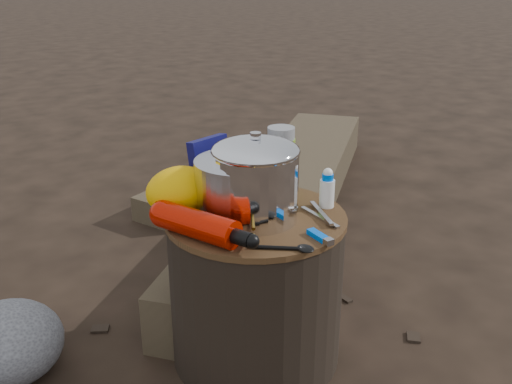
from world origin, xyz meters
TOP-DOWN VIEW (x-y plane):
  - ground at (0.00, 0.00)m, footprint 60.00×60.00m
  - stump at (0.00, 0.00)m, footprint 0.45×0.45m
  - log_main at (0.72, 0.66)m, footprint 1.94×1.53m
  - log_small at (0.79, 1.09)m, footprint 1.27×0.60m
  - foil_windscreen at (-0.02, 0.03)m, footprint 0.23×0.23m
  - camping_pot at (-0.01, -0.01)m, footprint 0.21×0.21m
  - fuel_bottle at (-0.18, -0.01)m, footprint 0.14×0.29m
  - thermos at (0.14, 0.06)m, footprint 0.08×0.08m
  - travel_mug at (0.09, 0.12)m, footprint 0.09×0.09m
  - stuff_sack at (-0.14, 0.13)m, footprint 0.18×0.14m
  - food_pouch at (-0.00, 0.19)m, footprint 0.13×0.05m
  - lighter at (0.03, -0.19)m, footprint 0.03×0.08m
  - pot_grabber at (0.11, -0.11)m, footprint 0.08×0.15m
  - spork at (-0.08, -0.17)m, footprint 0.12×0.11m
  - squeeze_bottle at (0.18, -0.07)m, footprint 0.04×0.04m

SIDE VIEW (x-z plane):
  - ground at x=0.00m, z-range 0.00..0.00m
  - log_small at x=0.79m, z-range 0.00..0.10m
  - log_main at x=0.72m, z-range 0.00..0.18m
  - stump at x=0.00m, z-range 0.00..0.42m
  - spork at x=-0.08m, z-range 0.42..0.43m
  - pot_grabber at x=0.11m, z-range 0.42..0.43m
  - lighter at x=0.03m, z-range 0.42..0.43m
  - fuel_bottle at x=-0.18m, z-range 0.42..0.48m
  - squeeze_bottle at x=0.18m, z-range 0.42..0.51m
  - stuff_sack at x=-0.14m, z-range 0.42..0.54m
  - travel_mug at x=0.09m, z-range 0.42..0.55m
  - foil_windscreen at x=-0.02m, z-range 0.42..0.56m
  - food_pouch at x=0.00m, z-range 0.42..0.57m
  - thermos at x=0.14m, z-range 0.42..0.61m
  - camping_pot at x=-0.01m, z-range 0.42..0.63m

